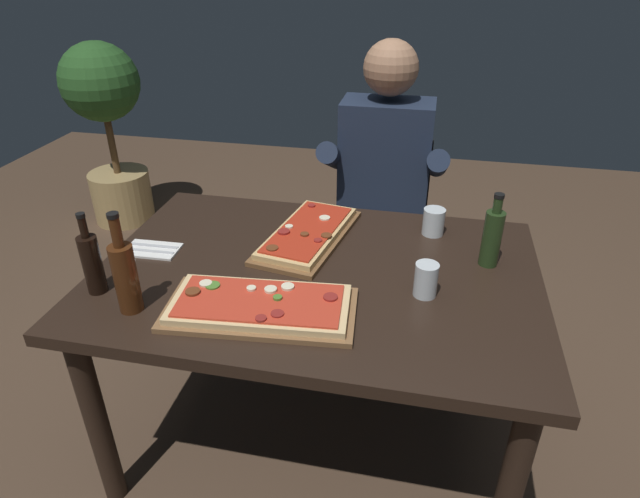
# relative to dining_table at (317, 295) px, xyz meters

# --- Properties ---
(ground_plane) EXTENTS (6.40, 6.40, 0.00)m
(ground_plane) POSITION_rel_dining_table_xyz_m (0.00, 0.00, -0.64)
(ground_plane) COLOR #4C3828
(dining_table) EXTENTS (1.40, 0.96, 0.74)m
(dining_table) POSITION_rel_dining_table_xyz_m (0.00, 0.00, 0.00)
(dining_table) COLOR black
(dining_table) RESTS_ON ground_plane
(pizza_rectangular_front) EXTENTS (0.56, 0.31, 0.05)m
(pizza_rectangular_front) POSITION_rel_dining_table_xyz_m (-0.11, -0.25, 0.12)
(pizza_rectangular_front) COLOR brown
(pizza_rectangular_front) RESTS_ON dining_table
(pizza_rectangular_left) EXTENTS (0.31, 0.53, 0.05)m
(pizza_rectangular_left) POSITION_rel_dining_table_xyz_m (-0.07, 0.20, 0.11)
(pizza_rectangular_left) COLOR brown
(pizza_rectangular_left) RESTS_ON dining_table
(wine_bottle_dark) EXTENTS (0.07, 0.07, 0.30)m
(wine_bottle_dark) POSITION_rel_dining_table_xyz_m (-0.47, -0.31, 0.21)
(wine_bottle_dark) COLOR #47230F
(wine_bottle_dark) RESTS_ON dining_table
(oil_bottle_amber) EXTENTS (0.06, 0.06, 0.26)m
(oil_bottle_amber) POSITION_rel_dining_table_xyz_m (-0.62, -0.25, 0.19)
(oil_bottle_amber) COLOR black
(oil_bottle_amber) RESTS_ON dining_table
(vinegar_bottle_green) EXTENTS (0.06, 0.06, 0.25)m
(vinegar_bottle_green) POSITION_rel_dining_table_xyz_m (0.54, 0.15, 0.20)
(vinegar_bottle_green) COLOR #233819
(vinegar_bottle_green) RESTS_ON dining_table
(tumbler_near_camera) EXTENTS (0.08, 0.08, 0.10)m
(tumbler_near_camera) POSITION_rel_dining_table_xyz_m (0.35, 0.33, 0.14)
(tumbler_near_camera) COLOR silver
(tumbler_near_camera) RESTS_ON dining_table
(tumbler_far_side) EXTENTS (0.07, 0.07, 0.10)m
(tumbler_far_side) POSITION_rel_dining_table_xyz_m (0.34, -0.07, 0.15)
(tumbler_far_side) COLOR silver
(tumbler_far_side) RESTS_ON dining_table
(napkin_cutlery_set) EXTENTS (0.18, 0.12, 0.01)m
(napkin_cutlery_set) POSITION_rel_dining_table_xyz_m (-0.57, 0.01, 0.10)
(napkin_cutlery_set) COLOR white
(napkin_cutlery_set) RESTS_ON dining_table
(diner_chair) EXTENTS (0.44, 0.44, 0.87)m
(diner_chair) POSITION_rel_dining_table_xyz_m (0.13, 0.86, -0.16)
(diner_chair) COLOR black
(diner_chair) RESTS_ON ground_plane
(seated_diner) EXTENTS (0.53, 0.41, 1.33)m
(seated_diner) POSITION_rel_dining_table_xyz_m (0.13, 0.74, 0.10)
(seated_diner) COLOR #23232D
(seated_diner) RESTS_ON ground_plane
(potted_plant_corner) EXTENTS (0.47, 0.47, 1.15)m
(potted_plant_corner) POSITION_rel_dining_table_xyz_m (-1.67, 1.55, 0.03)
(potted_plant_corner) COLOR tan
(potted_plant_corner) RESTS_ON ground_plane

